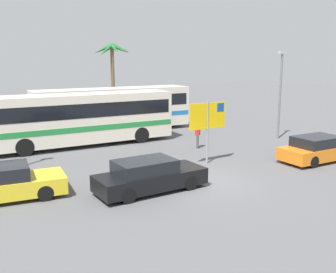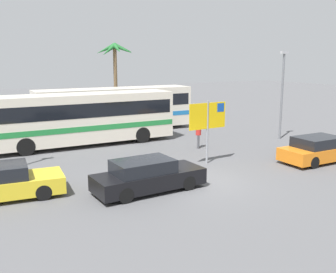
{
  "view_description": "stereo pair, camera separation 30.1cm",
  "coord_description": "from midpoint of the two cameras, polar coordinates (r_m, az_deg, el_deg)",
  "views": [
    {
      "loc": [
        -9.04,
        -13.28,
        5.23
      ],
      "look_at": [
        0.64,
        3.73,
        1.3
      ],
      "focal_mm": 41.35,
      "sensor_mm": 36.0,
      "label": 1
    },
    {
      "loc": [
        -8.77,
        -13.43,
        5.23
      ],
      "look_at": [
        0.64,
        3.73,
        1.3
      ],
      "focal_mm": 41.35,
      "sensor_mm": 36.0,
      "label": 2
    }
  ],
  "objects": [
    {
      "name": "ferry_sign",
      "position": [
        19.45,
        5.53,
        2.71
      ],
      "size": [
        2.2,
        0.18,
        3.2
      ],
      "rotation": [
        0.0,
        0.0,
        0.05
      ],
      "color": "gray",
      "rests_on": "ground"
    },
    {
      "name": "lamp_post_right_side",
      "position": [
        26.47,
        15.91,
        6.49
      ],
      "size": [
        0.56,
        0.2,
        5.73
      ],
      "color": "slate",
      "rests_on": "ground"
    },
    {
      "name": "bus_rear_coach",
      "position": [
        28.36,
        -8.33,
        4.25
      ],
      "size": [
        11.38,
        2.46,
        3.17
      ],
      "color": "silver",
      "rests_on": "ground"
    },
    {
      "name": "pedestrian_by_bus",
      "position": [
        22.97,
        4.02,
        0.67
      ],
      "size": [
        0.32,
        0.32,
        1.67
      ],
      "rotation": [
        0.0,
        0.0,
        5.65
      ],
      "color": "#4C4C51",
      "rests_on": "ground"
    },
    {
      "name": "ground",
      "position": [
        16.88,
        3.88,
        -6.72
      ],
      "size": [
        120.0,
        120.0,
        0.0
      ],
      "primitive_type": "plane",
      "color": "#565659"
    },
    {
      "name": "bus_front_coach",
      "position": [
        24.15,
        -13.09,
        2.85
      ],
      "size": [
        11.38,
        2.46,
        3.17
      ],
      "color": "silver",
      "rests_on": "ground"
    },
    {
      "name": "palm_tree_seaside",
      "position": [
        34.76,
        -8.42,
        11.6
      ],
      "size": [
        3.29,
        3.47,
        6.61
      ],
      "color": "brown",
      "rests_on": "ground"
    },
    {
      "name": "car_yellow",
      "position": [
        15.97,
        -23.69,
        -6.35
      ],
      "size": [
        4.53,
        2.15,
        1.32
      ],
      "rotation": [
        0.0,
        0.0,
        -0.09
      ],
      "color": "yellow",
      "rests_on": "ground"
    },
    {
      "name": "car_black",
      "position": [
        15.57,
        -3.33,
        -5.83
      ],
      "size": [
        4.59,
        1.89,
        1.32
      ],
      "rotation": [
        0.0,
        0.0,
        0.05
      ],
      "color": "black",
      "rests_on": "ground"
    },
    {
      "name": "car_orange",
      "position": [
        21.55,
        20.99,
        -1.72
      ],
      "size": [
        4.51,
        1.79,
        1.32
      ],
      "rotation": [
        0.0,
        0.0,
        -0.0
      ],
      "color": "orange",
      "rests_on": "ground"
    }
  ]
}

